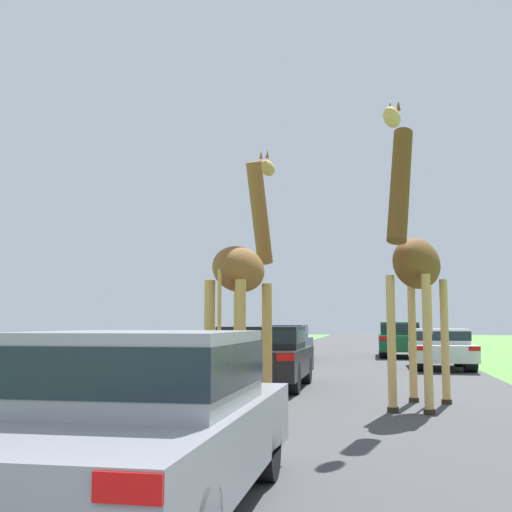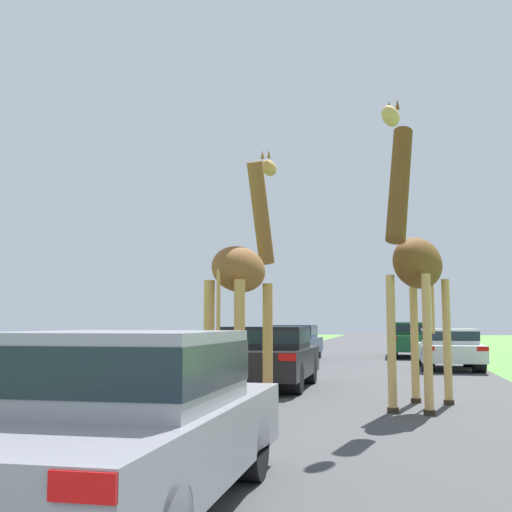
# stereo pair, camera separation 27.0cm
# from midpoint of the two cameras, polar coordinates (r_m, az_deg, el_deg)

# --- Properties ---
(road) EXTENTS (8.34, 120.00, 0.00)m
(road) POSITION_cam_midpoint_polar(r_m,az_deg,el_deg) (30.15, 9.68, -8.62)
(road) COLOR #424244
(road) RESTS_ON ground
(giraffe_near_road) EXTENTS (1.01, 2.52, 4.76)m
(giraffe_near_road) POSITION_cam_midpoint_polar(r_m,az_deg,el_deg) (11.19, -0.45, -1.75)
(giraffe_near_road) COLOR tan
(giraffe_near_road) RESTS_ON ground
(giraffe_companion) EXTENTS (1.25, 2.86, 4.94)m
(giraffe_companion) POSITION_cam_midpoint_polar(r_m,az_deg,el_deg) (11.27, 14.71, -0.44)
(giraffe_companion) COLOR tan
(giraffe_companion) RESTS_ON ground
(car_lead_maroon) EXTENTS (1.77, 4.07, 1.37)m
(car_lead_maroon) POSITION_cam_midpoint_polar(r_m,az_deg,el_deg) (5.13, -10.55, -13.83)
(car_lead_maroon) COLOR gray
(car_lead_maroon) RESTS_ON ground
(car_queue_right) EXTENTS (1.92, 3.98, 1.35)m
(car_queue_right) POSITION_cam_midpoint_polar(r_m,az_deg,el_deg) (14.48, 1.47, -8.78)
(car_queue_right) COLOR black
(car_queue_right) RESTS_ON ground
(car_queue_left) EXTENTS (1.80, 3.97, 1.25)m
(car_queue_left) POSITION_cam_midpoint_polar(r_m,az_deg,el_deg) (21.17, 17.16, -7.75)
(car_queue_left) COLOR silver
(car_queue_left) RESTS_ON ground
(car_far_ahead) EXTENTS (1.72, 4.59, 1.46)m
(car_far_ahead) POSITION_cam_midpoint_polar(r_m,az_deg,el_deg) (28.27, 13.77, -7.13)
(car_far_ahead) COLOR #144C28
(car_far_ahead) RESTS_ON ground
(car_verge_right) EXTENTS (1.71, 4.78, 1.35)m
(car_verge_right) POSITION_cam_midpoint_polar(r_m,az_deg,el_deg) (25.23, 3.77, -7.56)
(car_verge_right) COLOR navy
(car_verge_right) RESTS_ON ground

